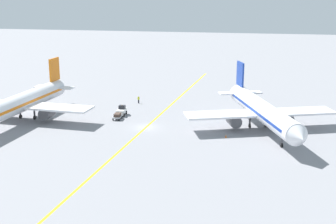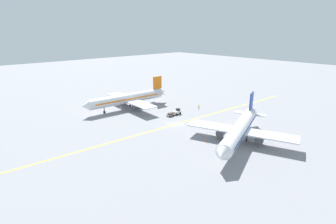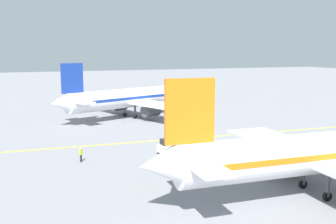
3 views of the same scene
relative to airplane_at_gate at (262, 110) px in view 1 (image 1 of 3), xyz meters
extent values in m
plane|color=gray|center=(21.19, 2.75, -3.71)|extent=(400.00, 400.00, 0.00)
cube|color=yellow|center=(21.19, 2.75, -3.71)|extent=(8.30, 119.77, 0.01)
cylinder|color=white|center=(-0.15, 0.41, 0.09)|extent=(13.79, 29.38, 3.60)
cone|color=white|center=(-5.78, 15.61, 0.09)|extent=(4.04, 3.44, 3.42)
cone|color=white|center=(5.57, -15.06, 0.39)|extent=(3.91, 3.88, 3.06)
cube|color=#193899|center=(-0.15, 0.41, 0.24)|extent=(12.78, 26.58, 0.50)
cube|color=white|center=(0.19, -0.52, -0.63)|extent=(28.06, 14.60, 0.36)
cylinder|color=#4C4C51|center=(-4.50, -2.26, -1.88)|extent=(3.17, 3.76, 2.20)
cylinder|color=#4C4C51|center=(4.88, 1.21, -1.88)|extent=(3.17, 3.76, 2.20)
cube|color=#193899|center=(4.71, -12.72, 4.39)|extent=(1.73, 3.88, 5.00)
cube|color=white|center=(4.53, -12.25, 0.49)|extent=(9.27, 5.37, 0.24)
cylinder|color=#4C4C51|center=(-3.48, 9.42, -2.31)|extent=(0.36, 0.36, 2.00)
cylinder|color=black|center=(-3.48, 9.42, -3.31)|extent=(0.54, 0.85, 0.80)
cylinder|color=#4C4C51|center=(-0.96, -2.02, -2.31)|extent=(0.36, 0.36, 2.00)
cylinder|color=black|center=(-0.96, -2.02, -3.31)|extent=(0.54, 0.85, 0.80)
cylinder|color=#4C4C51|center=(2.04, -0.91, -2.31)|extent=(0.36, 0.36, 2.00)
cylinder|color=black|center=(2.04, -0.91, -3.31)|extent=(0.54, 0.85, 0.80)
cylinder|color=white|center=(46.03, 3.72, 0.09)|extent=(5.45, 30.17, 3.60)
cone|color=white|center=(45.00, -12.75, 0.39)|extent=(3.24, 3.18, 3.06)
cube|color=orange|center=(46.03, 3.72, 0.24)|extent=(5.31, 27.17, 0.50)
cube|color=white|center=(45.97, 2.72, -0.63)|extent=(28.27, 6.93, 0.36)
cylinder|color=#4C4C51|center=(40.98, 3.03, -1.88)|extent=(2.39, 3.33, 2.20)
cylinder|color=#4C4C51|center=(50.96, 2.41, -1.88)|extent=(2.39, 3.33, 2.20)
cube|color=orange|center=(45.16, -10.26, 4.39)|extent=(0.61, 4.01, 5.00)
cube|color=white|center=(45.19, -9.76, 0.49)|extent=(9.13, 2.95, 0.24)
cylinder|color=#4C4C51|center=(44.31, 1.82, -2.31)|extent=(0.36, 0.36, 2.00)
cylinder|color=black|center=(44.31, 1.82, -3.31)|extent=(0.33, 0.82, 0.80)
cylinder|color=#4C4C51|center=(47.50, 1.62, -2.31)|extent=(0.36, 0.36, 2.00)
cylinder|color=black|center=(47.50, 1.62, -3.31)|extent=(0.33, 0.82, 0.80)
cube|color=white|center=(28.28, -4.81, -2.91)|extent=(1.62, 3.06, 0.90)
cube|color=black|center=(28.30, -5.36, -2.11)|extent=(1.32, 1.15, 0.70)
sphere|color=orange|center=(28.30, -5.36, -1.68)|extent=(0.16, 0.16, 0.16)
cylinder|color=black|center=(29.07, -5.76, -3.36)|extent=(0.28, 0.71, 0.70)
cylinder|color=black|center=(27.57, -5.82, -3.36)|extent=(0.28, 0.71, 0.70)
cylinder|color=black|center=(28.99, -3.81, -3.36)|extent=(0.28, 0.71, 0.70)
cylinder|color=black|center=(27.49, -3.87, -3.36)|extent=(0.28, 0.71, 0.70)
cube|color=gray|center=(28.15, -1.61, -3.17)|extent=(1.51, 2.66, 0.20)
cube|color=#4C382D|center=(28.15, -1.61, -2.77)|extent=(1.19, 1.86, 0.60)
cylinder|color=black|center=(28.82, -2.63, -3.49)|extent=(0.16, 0.45, 0.44)
cylinder|color=black|center=(27.56, -2.68, -3.49)|extent=(0.16, 0.45, 0.44)
cylinder|color=black|center=(28.73, -0.55, -3.49)|extent=(0.16, 0.45, 0.44)
cylinder|color=black|center=(27.48, -0.60, -3.49)|extent=(0.16, 0.45, 0.44)
cylinder|color=#23232D|center=(27.61, -15.63, -3.28)|extent=(0.16, 0.16, 0.85)
cylinder|color=#23232D|center=(27.43, -15.53, -3.28)|extent=(0.16, 0.16, 0.85)
cube|color=#CCD819|center=(27.52, -15.58, -2.56)|extent=(0.42, 0.37, 0.60)
cylinder|color=#CCD819|center=(27.73, -15.70, -2.56)|extent=(0.10, 0.10, 0.55)
cylinder|color=#CCD819|center=(27.31, -15.46, -2.56)|extent=(0.10, 0.10, 0.55)
sphere|color=beige|center=(27.52, -15.58, -2.14)|extent=(0.22, 0.22, 0.22)
cone|color=orange|center=(1.05, -9.84, -3.43)|extent=(0.32, 0.32, 0.55)
cone|color=orange|center=(5.91, 6.05, -3.43)|extent=(0.32, 0.32, 0.55)
camera|label=1|loc=(0.29, 84.60, 21.53)|focal=50.00mm
camera|label=2|loc=(-34.04, 56.51, 24.45)|focal=28.00mm
camera|label=3|loc=(71.72, -23.06, 8.92)|focal=42.00mm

